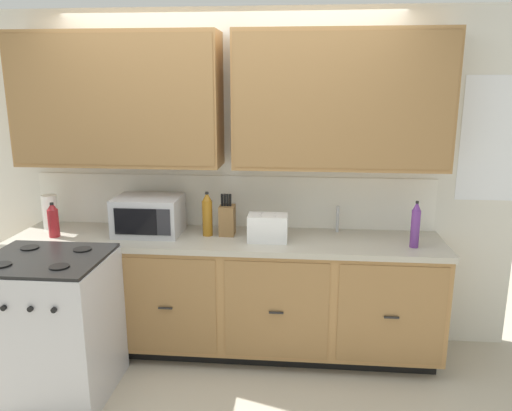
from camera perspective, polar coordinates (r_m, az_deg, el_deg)
The scene contains 12 objects.
ground_plane at distance 3.79m, azimuth -3.92°, elevation -18.21°, with size 8.00×8.00×0.00m, color #B2A893.
wall_unit at distance 3.72m, azimuth -3.07°, elevation 8.46°, with size 4.30×0.40×2.54m.
counter_run at distance 3.83m, azimuth -3.28°, elevation -9.92°, with size 3.13×0.64×0.91m.
stove_range at distance 3.60m, azimuth -22.25°, elevation -12.54°, with size 0.76×0.68×0.95m.
microwave at distance 3.81m, azimuth -12.09°, elevation -1.10°, with size 0.48×0.37×0.28m.
toaster at distance 3.57m, azimuth 1.35°, elevation -2.53°, with size 0.28×0.18×0.19m.
knife_block at distance 3.71m, azimuth -3.36°, elevation -1.60°, with size 0.11×0.14×0.31m.
sink_faucet at distance 3.82m, azimuth 9.23°, elevation -1.53°, with size 0.02×0.02×0.20m, color #B2B5BA.
paper_towel_roll at distance 4.18m, azimuth -22.34°, elevation -0.65°, with size 0.12×0.12×0.26m, color white.
bottle_red at distance 3.93m, azimuth -22.03°, elevation -1.56°, with size 0.08×0.08×0.26m.
bottle_amber at distance 3.69m, azimuth -5.55°, elevation -1.01°, with size 0.07×0.07×0.33m.
bottle_violet at distance 3.58m, azimuth 17.65°, elevation -2.11°, with size 0.06×0.06×0.32m.
Camera 1 is at (0.54, -3.17, 2.01)m, focal length 35.23 mm.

